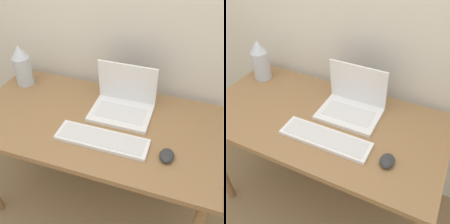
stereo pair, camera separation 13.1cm
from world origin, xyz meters
The scene contains 6 objects.
wall_back centered at (0.00, 0.76, 1.25)m, with size 6.00×0.05×2.50m.
desk centered at (0.00, 0.35, 0.66)m, with size 1.34×0.69×0.75m.
laptop centered at (0.13, 0.47, 0.81)m, with size 0.33×0.25×0.26m.
keyboard centered at (0.10, 0.21, 0.76)m, with size 0.46×0.14×0.02m.
mouse centered at (0.42, 0.20, 0.77)m, with size 0.07×0.09×0.04m.
vase centered at (-0.54, 0.54, 0.88)m, with size 0.11×0.11×0.26m.
Camera 2 is at (0.56, -0.58, 1.69)m, focal length 42.00 mm.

